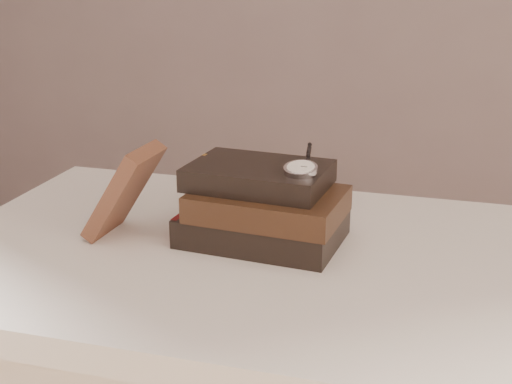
# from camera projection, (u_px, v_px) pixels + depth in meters

# --- Properties ---
(table) EXTENTS (1.00, 0.60, 0.75)m
(table) POSITION_uv_depth(u_px,v_px,m) (278.00, 309.00, 1.03)
(table) COLOR silver
(table) RESTS_ON ground
(book_stack) EXTENTS (0.24, 0.18, 0.11)m
(book_stack) POSITION_uv_depth(u_px,v_px,m) (263.00, 207.00, 1.03)
(book_stack) COLOR black
(book_stack) RESTS_ON table
(journal) EXTENTS (0.11, 0.10, 0.14)m
(journal) POSITION_uv_depth(u_px,v_px,m) (124.00, 191.00, 1.04)
(journal) COLOR #432519
(journal) RESTS_ON table
(pocket_watch) EXTENTS (0.05, 0.15, 0.02)m
(pocket_watch) POSITION_uv_depth(u_px,v_px,m) (301.00, 168.00, 0.98)
(pocket_watch) COLOR silver
(pocket_watch) RESTS_ON book_stack
(eyeglasses) EXTENTS (0.10, 0.12, 0.05)m
(eyeglasses) POSITION_uv_depth(u_px,v_px,m) (232.00, 178.00, 1.12)
(eyeglasses) COLOR silver
(eyeglasses) RESTS_ON book_stack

